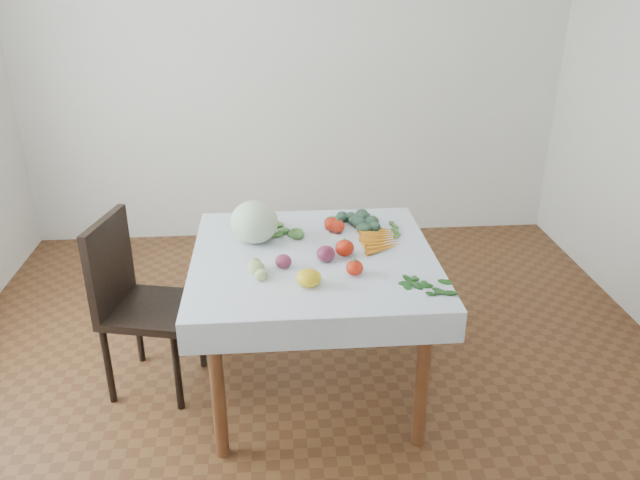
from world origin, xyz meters
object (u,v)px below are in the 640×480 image
object	(u,v)px
table	(314,274)
carrot_bunch	(379,238)
cabbage	(254,222)
heirloom_back	(268,220)
chair	(133,294)

from	to	relation	value
table	carrot_bunch	world-z (taller)	carrot_bunch
table	cabbage	world-z (taller)	cabbage
cabbage	table	bearing A→B (deg)	-32.56
table	cabbage	size ratio (longest dim) A/B	4.36
cabbage	heirloom_back	distance (m)	0.21
heirloom_back	chair	bearing A→B (deg)	-160.21
chair	carrot_bunch	bearing A→B (deg)	0.57
heirloom_back	carrot_bunch	world-z (taller)	heirloom_back
cabbage	heirloom_back	world-z (taller)	cabbage
table	carrot_bunch	bearing A→B (deg)	21.71
chair	carrot_bunch	distance (m)	1.24
cabbage	carrot_bunch	size ratio (longest dim) A/B	0.68
heirloom_back	carrot_bunch	bearing A→B (deg)	-22.71
heirloom_back	carrot_bunch	size ratio (longest dim) A/B	0.31
cabbage	heirloom_back	bearing A→B (deg)	71.56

